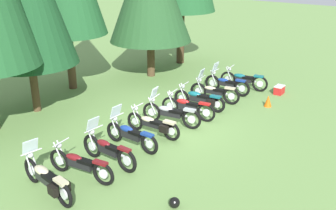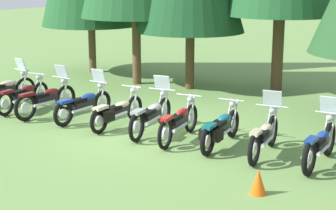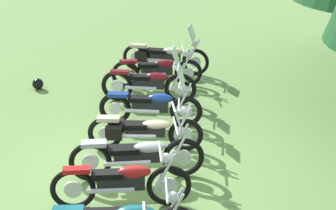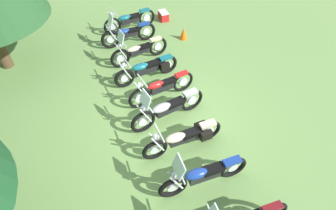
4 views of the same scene
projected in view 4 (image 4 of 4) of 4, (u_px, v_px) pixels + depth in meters
name	position (u px, v px, depth m)	size (l,w,h in m)	color
ground_plane	(173.00, 121.00, 7.99)	(80.00, 80.00, 0.00)	#6B934C
motorcycle_3	(203.00, 175.00, 6.21)	(0.64, 2.26, 1.36)	black
motorcycle_4	(185.00, 137.00, 7.02)	(0.63, 2.28, 1.00)	black
motorcycle_5	(168.00, 108.00, 7.68)	(0.77, 2.39, 1.39)	black
motorcycle_6	(161.00, 87.00, 8.34)	(0.67, 2.28, 1.02)	black
motorcycle_7	(148.00, 69.00, 9.04)	(0.74, 2.31, 1.00)	black
motorcycle_8	(139.00, 50.00, 9.77)	(0.76, 2.26, 1.38)	black
motorcycle_9	(128.00, 34.00, 10.57)	(0.63, 2.25, 1.39)	black
motorcycle_10	(129.00, 20.00, 11.34)	(0.75, 2.32, 1.03)	black
picnic_cooler	(163.00, 16.00, 12.18)	(0.55, 0.35, 0.39)	red
traffic_cone	(183.00, 34.00, 11.01)	(0.32, 0.32, 0.48)	#EA590F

